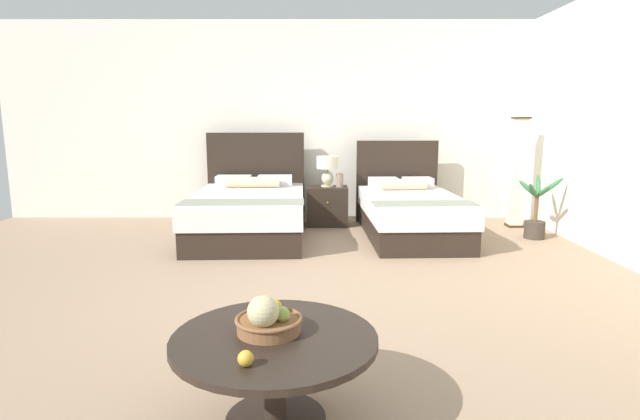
# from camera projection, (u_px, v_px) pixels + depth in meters

# --- Properties ---
(ground_plane) EXTENTS (9.61, 10.27, 0.02)m
(ground_plane) POSITION_uv_depth(u_px,v_px,m) (332.00, 288.00, 4.47)
(ground_plane) COLOR #A08267
(wall_back) EXTENTS (9.61, 0.12, 2.87)m
(wall_back) POSITION_uv_depth(u_px,v_px,m) (326.00, 122.00, 7.50)
(wall_back) COLOR white
(wall_back) RESTS_ON ground
(bed_near_window) EXTENTS (1.45, 2.25, 1.28)m
(bed_near_window) POSITION_uv_depth(u_px,v_px,m) (247.00, 211.00, 6.42)
(bed_near_window) COLOR black
(bed_near_window) RESTS_ON ground
(bed_near_corner) EXTENTS (1.22, 2.12, 1.17)m
(bed_near_corner) POSITION_uv_depth(u_px,v_px,m) (407.00, 212.00, 6.43)
(bed_near_corner) COLOR black
(bed_near_corner) RESTS_ON ground
(nightstand) EXTENTS (0.56, 0.43, 0.54)m
(nightstand) POSITION_uv_depth(u_px,v_px,m) (325.00, 206.00, 7.07)
(nightstand) COLOR black
(nightstand) RESTS_ON ground
(table_lamp) EXTENTS (0.30, 0.30, 0.42)m
(table_lamp) POSITION_uv_depth(u_px,v_px,m) (325.00, 167.00, 7.00)
(table_lamp) COLOR beige
(table_lamp) RESTS_ON nightstand
(vase) EXTENTS (0.10, 0.10, 0.19)m
(vase) POSITION_uv_depth(u_px,v_px,m) (337.00, 180.00, 6.97)
(vase) COLOR gray
(vase) RESTS_ON nightstand
(coffee_table) EXTENTS (0.98, 0.98, 0.45)m
(coffee_table) POSITION_uv_depth(u_px,v_px,m) (272.00, 355.00, 2.41)
(coffee_table) COLOR black
(coffee_table) RESTS_ON ground
(fruit_bowl) EXTENTS (0.33, 0.33, 0.21)m
(fruit_bowl) POSITION_uv_depth(u_px,v_px,m) (265.00, 319.00, 2.41)
(fruit_bowl) COLOR brown
(fruit_bowl) RESTS_ON coffee_table
(loose_apple) EXTENTS (0.07, 0.07, 0.07)m
(loose_apple) POSITION_uv_depth(u_px,v_px,m) (243.00, 359.00, 2.10)
(loose_apple) COLOR gold
(loose_apple) RESTS_ON coffee_table
(floor_lamp_corner) EXTENTS (0.21, 0.21, 1.50)m
(floor_lamp_corner) POSITION_uv_depth(u_px,v_px,m) (515.00, 173.00, 6.91)
(floor_lamp_corner) COLOR #412715
(floor_lamp_corner) RESTS_ON ground
(potted_palm) EXTENTS (0.55, 0.56, 0.80)m
(potted_palm) POSITION_uv_depth(u_px,v_px,m) (533.00, 217.00, 6.29)
(potted_palm) COLOR #3D342C
(potted_palm) RESTS_ON ground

